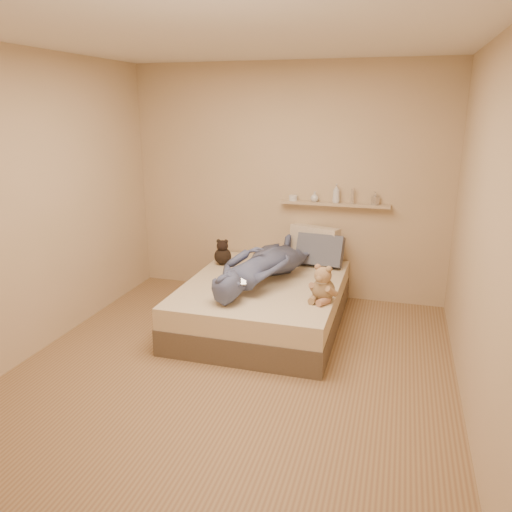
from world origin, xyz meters
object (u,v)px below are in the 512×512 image
(pillow_grey, at_px, (320,251))
(game_console, at_px, (235,281))
(teddy_bear, at_px, (323,286))
(bed, at_px, (264,303))
(person, at_px, (263,264))
(pillow_cream, at_px, (314,244))
(dark_plush, at_px, (223,254))
(wall_shelf, at_px, (334,204))

(pillow_grey, bearing_deg, game_console, -115.30)
(teddy_bear, bearing_deg, bed, 151.36)
(bed, xyz_separation_m, person, (-0.00, -0.00, 0.42))
(pillow_cream, bearing_deg, dark_plush, -157.13)
(pillow_grey, height_order, person, person)
(dark_plush, relative_size, wall_shelf, 0.24)
(bed, bearing_deg, pillow_grey, 57.31)
(bed, relative_size, person, 1.20)
(dark_plush, bearing_deg, pillow_cream, 22.87)
(game_console, xyz_separation_m, teddy_bear, (0.76, 0.16, -0.03))
(game_console, distance_m, pillow_cream, 1.43)
(person, relative_size, wall_shelf, 1.32)
(teddy_bear, height_order, dark_plush, teddy_bear)
(teddy_bear, bearing_deg, wall_shelf, 94.01)
(bed, height_order, game_console, game_console)
(dark_plush, height_order, pillow_grey, pillow_grey)
(game_console, bearing_deg, teddy_bear, 12.11)
(teddy_bear, bearing_deg, pillow_cream, 103.46)
(pillow_cream, xyz_separation_m, person, (-0.36, -0.83, -0.01))
(game_console, xyz_separation_m, pillow_cream, (0.48, 1.34, 0.03))
(bed, height_order, pillow_cream, pillow_cream)
(wall_shelf, bearing_deg, bed, -121.18)
(bed, distance_m, game_console, 0.66)
(wall_shelf, bearing_deg, game_console, -115.42)
(game_console, relative_size, pillow_cream, 0.38)
(pillow_cream, relative_size, pillow_grey, 1.10)
(game_console, height_order, wall_shelf, wall_shelf)
(bed, xyz_separation_m, wall_shelf, (0.55, 0.91, 0.88))
(teddy_bear, bearing_deg, pillow_grey, 100.64)
(person, distance_m, wall_shelf, 1.16)
(pillow_grey, distance_m, wall_shelf, 0.54)
(game_console, relative_size, dark_plush, 0.72)
(bed, height_order, dark_plush, dark_plush)
(bed, bearing_deg, person, -149.79)
(teddy_bear, relative_size, pillow_cream, 0.63)
(teddy_bear, bearing_deg, person, 151.74)
(pillow_cream, bearing_deg, bed, -113.22)
(bed, relative_size, teddy_bear, 5.52)
(dark_plush, height_order, pillow_cream, pillow_cream)
(game_console, distance_m, teddy_bear, 0.78)
(teddy_bear, distance_m, dark_plush, 1.45)
(pillow_cream, bearing_deg, game_console, -109.74)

